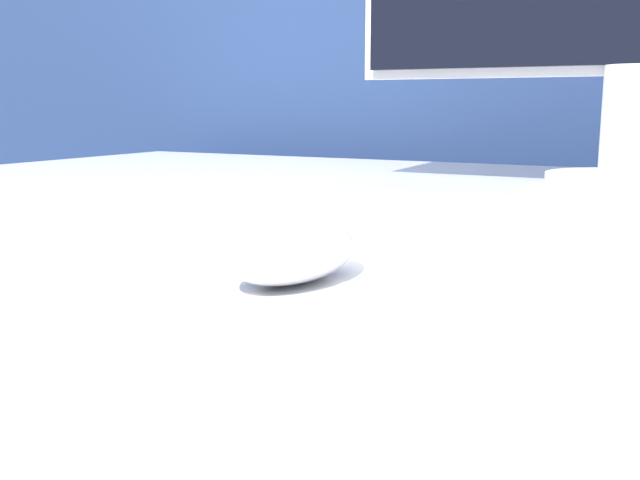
{
  "coord_description": "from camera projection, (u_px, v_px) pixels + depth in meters",
  "views": [
    {
      "loc": [
        0.2,
        -0.66,
        0.85
      ],
      "look_at": [
        -0.01,
        -0.27,
        0.77
      ],
      "focal_mm": 42.0,
      "sensor_mm": 36.0,
      "label": 1
    }
  ],
  "objects": [
    {
      "name": "partition_panel",
      "position": [
        591.0,
        168.0,
        1.31
      ],
      "size": [
        5.0,
        0.03,
        1.48
      ],
      "color": "navy",
      "rests_on": "ground_plane"
    },
    {
      "name": "computer_mouse_near",
      "position": [
        294.0,
        252.0,
        0.43
      ],
      "size": [
        0.06,
        0.11,
        0.03
      ],
      "rotation": [
        0.0,
        0.0,
        -0.06
      ],
      "color": "white",
      "rests_on": "desk"
    },
    {
      "name": "keyboard",
      "position": [
        434.0,
        217.0,
        0.6
      ],
      "size": [
        0.37,
        0.16,
        0.02
      ],
      "rotation": [
        0.0,
        0.0,
        0.06
      ],
      "color": "silver",
      "rests_on": "desk"
    }
  ]
}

